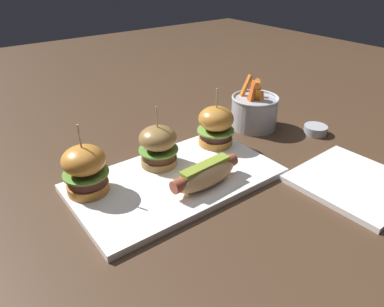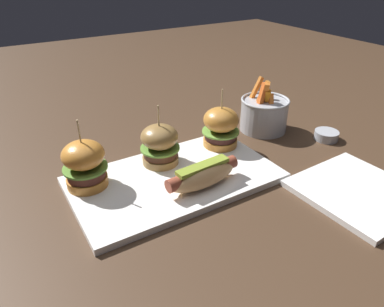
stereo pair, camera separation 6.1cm
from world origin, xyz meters
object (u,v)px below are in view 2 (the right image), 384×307
at_px(hot_dog, 203,175).
at_px(slider_center, 159,144).
at_px(sauce_ramekin, 326,135).
at_px(side_plate, 358,191).
at_px(platter_main, 175,179).
at_px(slider_left, 85,164).
at_px(fries_bucket, 264,114).
at_px(slider_right, 221,127).

height_order(hot_dog, slider_center, slider_center).
bearing_deg(sauce_ramekin, side_plate, -125.09).
height_order(platter_main, slider_left, slider_left).
height_order(platter_main, fries_bucket, fries_bucket).
bearing_deg(fries_bucket, platter_main, -163.40).
bearing_deg(slider_right, slider_left, -179.61).
bearing_deg(hot_dog, fries_bucket, 27.92).
bearing_deg(slider_center, sauce_ramekin, -12.72).
distance_m(hot_dog, sauce_ramekin, 0.39).
relative_size(hot_dog, side_plate, 0.76).
distance_m(hot_dog, slider_right, 0.18).
bearing_deg(side_plate, slider_right, 113.74).
relative_size(platter_main, hot_dog, 2.61).
distance_m(slider_center, slider_right, 0.16).
bearing_deg(slider_left, platter_main, -20.31).
xyz_separation_m(fries_bucket, sauce_ramekin, (0.10, -0.13, -0.03)).
xyz_separation_m(slider_right, sauce_ramekin, (0.26, -0.09, -0.05)).
distance_m(hot_dog, slider_center, 0.13).
distance_m(platter_main, slider_center, 0.08).
bearing_deg(sauce_ramekin, slider_left, 170.98).
xyz_separation_m(platter_main, fries_bucket, (0.32, 0.10, 0.04)).
bearing_deg(fries_bucket, slider_right, -168.34).
xyz_separation_m(hot_dog, side_plate, (0.25, -0.17, -0.03)).
bearing_deg(slider_center, fries_bucket, 5.80).
bearing_deg(platter_main, sauce_ramekin, -4.42).
height_order(platter_main, hot_dog, hot_dog).
xyz_separation_m(slider_right, fries_bucket, (0.16, 0.03, -0.02)).
bearing_deg(slider_right, fries_bucket, 11.66).
height_order(hot_dog, slider_left, slider_left).
distance_m(slider_right, side_plate, 0.32).
bearing_deg(slider_right, slider_center, 179.72).
xyz_separation_m(platter_main, slider_center, (-0.00, 0.06, 0.05)).
xyz_separation_m(platter_main, side_plate, (0.28, -0.22, -0.00)).
bearing_deg(side_plate, slider_left, 147.41).
height_order(slider_left, slider_center, slider_left).
height_order(sauce_ramekin, side_plate, sauce_ramekin).
height_order(slider_left, side_plate, slider_left).
relative_size(slider_left, slider_center, 1.05).
relative_size(hot_dog, slider_center, 1.20).
relative_size(slider_center, slider_right, 0.96).
relative_size(sauce_ramekin, side_plate, 0.28).
bearing_deg(slider_right, hot_dog, -136.68).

